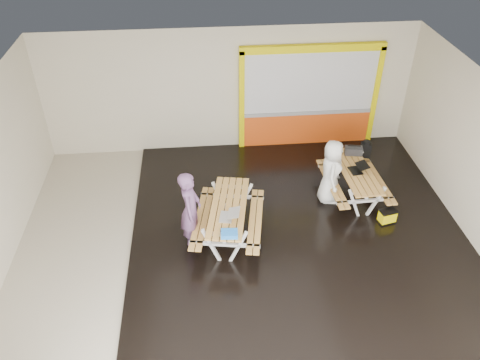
{
  "coord_description": "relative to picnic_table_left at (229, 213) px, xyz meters",
  "views": [
    {
      "loc": [
        -0.84,
        -7.95,
        7.42
      ],
      "look_at": [
        0.0,
        0.9,
        1.0
      ],
      "focal_mm": 36.03,
      "sensor_mm": 36.0,
      "label": 1
    }
  ],
  "objects": [
    {
      "name": "kiosk",
      "position": [
        2.52,
        3.78,
        0.79
      ],
      "size": [
        3.88,
        0.16,
        3.0
      ],
      "color": "#DB4C12",
      "rests_on": "room"
    },
    {
      "name": "picnic_table_left",
      "position": [
        0.0,
        0.0,
        0.0
      ],
      "size": [
        1.81,
        2.38,
        0.86
      ],
      "color": "tan",
      "rests_on": "deck"
    },
    {
      "name": "backpack",
      "position": [
        3.75,
        2.17,
        0.09
      ],
      "size": [
        0.32,
        0.25,
        0.47
      ],
      "color": "black",
      "rests_on": "picnic_table_right"
    },
    {
      "name": "room",
      "position": [
        0.32,
        -0.15,
        1.09
      ],
      "size": [
        10.02,
        8.02,
        3.52
      ],
      "color": "beige",
      "rests_on": "ground"
    },
    {
      "name": "person_right",
      "position": [
        2.53,
        1.07,
        0.2
      ],
      "size": [
        0.67,
        0.9,
        1.66
      ],
      "primitive_type": "imported",
      "rotation": [
        0.0,
        0.0,
        1.38
      ],
      "color": "white",
      "rests_on": "deck"
    },
    {
      "name": "fluke_bag",
      "position": [
        3.69,
        0.08,
        -0.44
      ],
      "size": [
        0.44,
        0.33,
        0.34
      ],
      "color": "black",
      "rests_on": "deck"
    },
    {
      "name": "blue_pouch",
      "position": [
        -0.05,
        -0.94,
        0.25
      ],
      "size": [
        0.35,
        0.26,
        0.1
      ],
      "primitive_type": "cube",
      "rotation": [
        0.0,
        0.0,
        -0.07
      ],
      "color": "blue",
      "rests_on": "picnic_table_left"
    },
    {
      "name": "person_left",
      "position": [
        -0.82,
        -0.1,
        0.25
      ],
      "size": [
        0.53,
        0.73,
        1.86
      ],
      "primitive_type": "imported",
      "rotation": [
        0.0,
        0.0,
        1.44
      ],
      "color": "#6A4670",
      "rests_on": "deck"
    },
    {
      "name": "toolbox",
      "position": [
        3.31,
        1.86,
        0.26
      ],
      "size": [
        0.47,
        0.29,
        0.25
      ],
      "color": "black",
      "rests_on": "picnic_table_right"
    },
    {
      "name": "laptop_right",
      "position": [
        3.21,
        1.12,
        0.22
      ],
      "size": [
        0.46,
        0.42,
        0.18
      ],
      "color": "black",
      "rests_on": "picnic_table_right"
    },
    {
      "name": "picnic_table_right",
      "position": [
        3.18,
        1.15,
        -0.03
      ],
      "size": [
        1.47,
        2.1,
        0.82
      ],
      "color": "tan",
      "rests_on": "deck"
    },
    {
      "name": "dark_case",
      "position": [
        2.7,
        1.26,
        -0.53
      ],
      "size": [
        0.51,
        0.46,
        0.16
      ],
      "primitive_type": "cube",
      "rotation": [
        0.0,
        0.0,
        0.43
      ],
      "color": "black",
      "rests_on": "deck"
    },
    {
      "name": "laptop_left",
      "position": [
        -0.02,
        -0.38,
        0.26
      ],
      "size": [
        0.48,
        0.45,
        0.18
      ],
      "color": "silver",
      "rests_on": "picnic_table_left"
    },
    {
      "name": "deck",
      "position": [
        1.57,
        -0.15,
        -0.63
      ],
      "size": [
        7.5,
        7.98,
        0.05
      ],
      "primitive_type": "cube",
      "color": "black",
      "rests_on": "room"
    }
  ]
}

